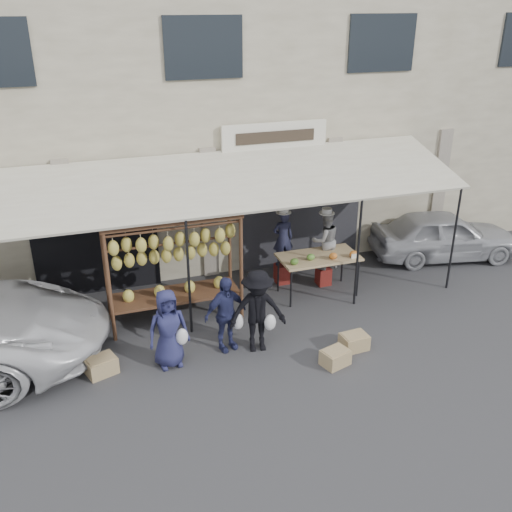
{
  "coord_description": "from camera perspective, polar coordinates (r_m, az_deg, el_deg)",
  "views": [
    {
      "loc": [
        -2.83,
        -8.2,
        5.87
      ],
      "look_at": [
        0.4,
        1.4,
        1.3
      ],
      "focal_mm": 40.0,
      "sensor_mm": 36.0,
      "label": 1
    }
  ],
  "objects": [
    {
      "name": "produce_table",
      "position": [
        12.16,
        6.34,
        -0.2
      ],
      "size": [
        1.7,
        0.9,
        1.04
      ],
      "color": "tan",
      "rests_on": "ground_plane"
    },
    {
      "name": "shophouse",
      "position": [
        15.13,
        -7.9,
        15.61
      ],
      "size": [
        24.0,
        6.15,
        7.3
      ],
      "color": "beige",
      "rests_on": "ground_plane"
    },
    {
      "name": "crate_far",
      "position": [
        10.27,
        -15.22,
        -10.55
      ],
      "size": [
        0.59,
        0.52,
        0.3
      ],
      "primitive_type": "cube",
      "rotation": [
        0.0,
        0.0,
        0.33
      ],
      "color": "tan",
      "rests_on": "ground_plane"
    },
    {
      "name": "vendor_right",
      "position": [
        12.54,
        6.94,
        1.57
      ],
      "size": [
        0.65,
        0.51,
        1.32
      ],
      "primitive_type": "imported",
      "rotation": [
        0.0,
        0.0,
        3.15
      ],
      "color": "gray",
      "rests_on": "stool_right"
    },
    {
      "name": "customer_right",
      "position": [
        10.21,
        0.16,
        -5.54
      ],
      "size": [
        1.1,
        0.73,
        1.59
      ],
      "primitive_type": "imported",
      "rotation": [
        0.0,
        0.0,
        -0.14
      ],
      "color": "black",
      "rests_on": "ground_plane"
    },
    {
      "name": "awning",
      "position": [
        11.35,
        -3.31,
        7.35
      ],
      "size": [
        10.0,
        2.35,
        2.92
      ],
      "color": "beige",
      "rests_on": "ground_plane"
    },
    {
      "name": "sedan",
      "position": [
        14.72,
        18.27,
        2.02
      ],
      "size": [
        3.74,
        2.09,
        1.2
      ],
      "primitive_type": "imported",
      "rotation": [
        0.0,
        0.0,
        1.37
      ],
      "color": "#AAABB0",
      "rests_on": "ground_plane"
    },
    {
      "name": "crate_near_a",
      "position": [
        10.24,
        7.93,
        -10.02
      ],
      "size": [
        0.55,
        0.48,
        0.28
      ],
      "primitive_type": "cube",
      "rotation": [
        0.0,
        0.0,
        0.3
      ],
      "color": "tan",
      "rests_on": "ground_plane"
    },
    {
      "name": "crate_near_b",
      "position": [
        10.71,
        9.78,
        -8.44
      ],
      "size": [
        0.5,
        0.39,
        0.29
      ],
      "primitive_type": "cube",
      "rotation": [
        0.0,
        0.0,
        0.07
      ],
      "color": "tan",
      "rests_on": "ground_plane"
    },
    {
      "name": "customer_left",
      "position": [
        9.95,
        -8.79,
        -7.19
      ],
      "size": [
        0.75,
        0.53,
        1.45
      ],
      "primitive_type": "imported",
      "rotation": [
        0.0,
        0.0,
        0.1
      ],
      "color": "navy",
      "rests_on": "ground_plane"
    },
    {
      "name": "banana_rack",
      "position": [
        10.89,
        -8.34,
        0.74
      ],
      "size": [
        2.6,
        0.9,
        2.24
      ],
      "color": "#452C1A",
      "rests_on": "ground_plane"
    },
    {
      "name": "stool_right",
      "position": [
        12.89,
        6.75,
        -1.98
      ],
      "size": [
        0.33,
        0.33,
        0.41
      ],
      "primitive_type": "cube",
      "rotation": [
        0.0,
        0.0,
        0.15
      ],
      "color": "maroon",
      "rests_on": "ground_plane"
    },
    {
      "name": "stool_left",
      "position": [
        12.88,
        2.64,
        -1.76
      ],
      "size": [
        0.39,
        0.39,
        0.44
      ],
      "primitive_type": "cube",
      "rotation": [
        0.0,
        0.0,
        0.3
      ],
      "color": "maroon",
      "rests_on": "ground_plane"
    },
    {
      "name": "customer_mid",
      "position": [
        10.29,
        -3.08,
        -5.8
      ],
      "size": [
        0.91,
        0.57,
        1.44
      ],
      "primitive_type": "imported",
      "rotation": [
        0.0,
        0.0,
        0.28
      ],
      "color": "navy",
      "rests_on": "ground_plane"
    },
    {
      "name": "ground_plane",
      "position": [
        10.48,
        0.38,
        -9.8
      ],
      "size": [
        90.0,
        90.0,
        0.0
      ],
      "primitive_type": "plane",
      "color": "#2D2D30"
    },
    {
      "name": "vendor_left",
      "position": [
        12.53,
        2.71,
        1.77
      ],
      "size": [
        0.48,
        0.33,
        1.28
      ],
      "primitive_type": "imported",
      "rotation": [
        0.0,
        0.0,
        3.09
      ],
      "color": "#20223A",
      "rests_on": "stool_left"
    }
  ]
}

